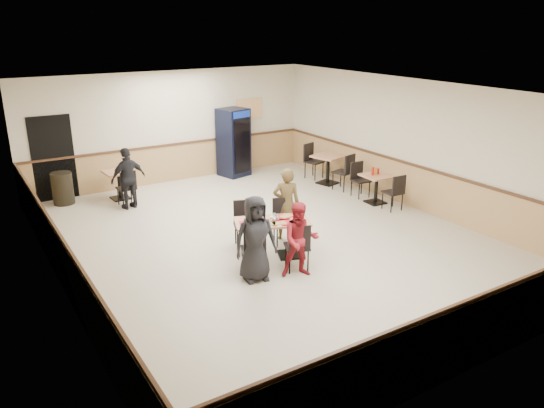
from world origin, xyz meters
TOP-DOWN VIEW (x-y plane):
  - ground at (0.00, 0.00)m, footprint 10.00×10.00m
  - room_shell at (1.78, 2.55)m, footprint 10.00×10.00m
  - main_table at (-0.37, -0.75)m, footprint 1.53×1.14m
  - main_chairs at (-0.42, -0.73)m, footprint 1.72×1.94m
  - diner_woman_left at (-1.09, -1.36)m, footprint 0.81×0.60m
  - diner_woman_right at (-0.36, -1.65)m, footprint 0.80×0.73m
  - diner_man_opposite at (0.35, -0.14)m, footprint 0.65×0.58m
  - lone_diner at (-1.77, 3.39)m, footprint 0.91×0.51m
  - tabletop_clutter at (-0.37, -0.82)m, footprint 1.25×0.76m
  - side_table_near at (3.44, 0.58)m, footprint 0.70×0.70m
  - side_table_near_chair_south at (3.44, 0.01)m, footprint 0.44×0.44m
  - side_table_near_chair_north at (3.44, 1.14)m, footprint 0.44×0.44m
  - side_table_far at (3.44, 2.50)m, footprint 0.91×0.91m
  - side_table_far_chair_south at (3.44, 1.87)m, footprint 0.57×0.57m
  - side_table_far_chair_north at (3.44, 3.13)m, footprint 0.57×0.57m
  - condiment_caddy at (3.41, 0.63)m, footprint 0.23×0.06m
  - back_table at (-1.77, 4.20)m, footprint 0.71×0.71m
  - back_table_chair_lone at (-1.77, 3.63)m, footprint 0.45×0.45m
  - pepsi_cooler at (1.67, 4.59)m, footprint 0.88×0.88m
  - trash_bin at (-3.05, 4.55)m, footprint 0.50×0.50m

SIDE VIEW (x-z plane):
  - ground at x=0.00m, z-range 0.00..0.00m
  - trash_bin at x=-3.05m, z-range 0.00..0.78m
  - side_table_near_chair_south at x=3.44m, z-range 0.00..0.90m
  - side_table_near_chair_north at x=3.44m, z-range 0.00..0.90m
  - back_table_chair_lone at x=-1.77m, z-range 0.00..0.91m
  - main_chairs at x=-0.42m, z-range 0.00..0.93m
  - side_table_near at x=3.44m, z-range 0.12..0.83m
  - back_table at x=-1.77m, z-range 0.12..0.84m
  - main_table at x=-0.37m, z-range 0.12..0.85m
  - side_table_far_chair_south at x=3.44m, z-range 0.00..1.00m
  - side_table_far_chair_north at x=3.44m, z-range 0.00..1.00m
  - side_table_far at x=3.44m, z-range 0.13..0.92m
  - room_shell at x=1.78m, z-range -4.42..5.58m
  - diner_woman_right at x=-0.36m, z-range 0.00..1.34m
  - lone_diner at x=-1.77m, z-range 0.00..1.47m
  - diner_man_opposite at x=0.35m, z-range 0.00..1.49m
  - diner_woman_left at x=-1.09m, z-range 0.00..1.50m
  - tabletop_clutter at x=-0.37m, z-range 0.70..0.82m
  - condiment_caddy at x=3.41m, z-range 0.70..0.90m
  - pepsi_cooler at x=1.67m, z-range 0.00..1.92m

